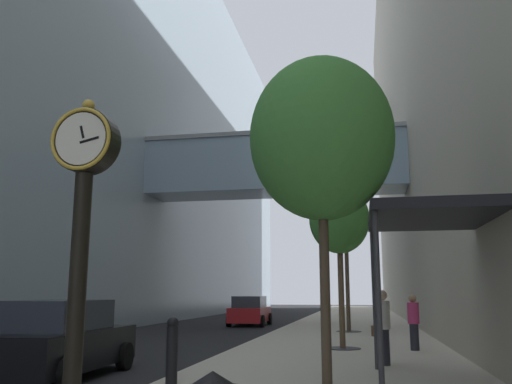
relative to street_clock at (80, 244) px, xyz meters
name	(u,v)px	position (x,y,z in m)	size (l,w,h in m)	color
ground_plane	(285,329)	(-0.57, 22.00, -2.42)	(110.00, 110.00, 0.00)	black
sidewalk_right	(351,325)	(2.72, 25.00, -2.35)	(6.58, 80.00, 0.14)	#BCB29E
building_block_left	(103,99)	(-12.99, 24.99, 12.00)	(23.89, 80.00, 28.93)	#93A8B7
building_block_right	(476,36)	(10.51, 25.00, 14.18)	(9.00, 80.00, 33.21)	#A89E89
street_clock	(80,244)	(0.00, 0.00, 0.00)	(0.84, 0.55, 4.17)	black
bollard_third	(172,349)	(-0.16, 3.93, -1.64)	(0.23, 0.23, 1.22)	black
street_tree_near	(322,139)	(2.77, 3.64, 2.24)	(2.70, 2.70, 6.09)	#333335
street_tree_mid_near	(339,220)	(2.77, 11.01, 1.67)	(1.91, 1.91, 5.09)	#333335
street_tree_mid_far	(345,221)	(2.77, 18.39, 2.60)	(2.07, 2.07, 6.12)	#333335
pedestrian_walking	(383,325)	(3.87, 7.37, -1.36)	(0.48, 0.38, 1.75)	#23232D
pedestrian_by_clock	(414,321)	(4.89, 10.91, -1.43)	(0.41, 0.41, 1.62)	#23232D
storefront_awning	(428,219)	(4.77, 5.05, 0.86)	(2.40, 3.60, 3.30)	black
car_black_near	(59,340)	(-3.11, 4.88, -1.62)	(2.19, 4.32, 1.66)	black
car_red_mid	(250,311)	(-2.85, 24.08, -1.63)	(2.11, 4.10, 1.62)	#AD191E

